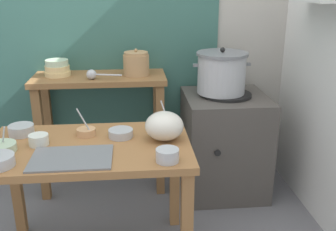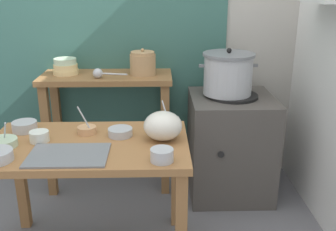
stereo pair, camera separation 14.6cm
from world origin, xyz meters
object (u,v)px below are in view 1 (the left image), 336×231
object	(u,v)px
prep_bowl_4	(21,130)
prep_bowl_7	(86,131)
prep_bowl_3	(167,155)
steamer_pot	(222,73)
clay_pot	(136,64)
prep_bowl_6	(1,147)
prep_table	(90,163)
stove_block	(224,143)
back_shelf_table	(101,105)
prep_bowl_0	(39,139)
prep_bowl_5	(121,133)
bowl_stack_enamel	(57,68)
ladle	(93,74)
plastic_bag	(164,126)
serving_tray	(72,158)
prep_bowl_1	(168,122)

from	to	relation	value
prep_bowl_4	prep_bowl_7	distance (m)	0.37
prep_bowl_3	prep_bowl_4	size ratio (longest dim) A/B	0.80
steamer_pot	clay_pot	world-z (taller)	steamer_pot
prep_bowl_6	prep_bowl_4	bearing A→B (deg)	78.24
prep_table	stove_block	world-z (taller)	stove_block
back_shelf_table	prep_bowl_0	xyz separation A→B (m)	(-0.27, -0.82, 0.07)
prep_bowl_7	back_shelf_table	bearing A→B (deg)	87.27
prep_bowl_5	prep_bowl_7	world-z (taller)	prep_bowl_7
bowl_stack_enamel	prep_bowl_5	distance (m)	0.93
prep_bowl_7	ladle	bearing A→B (deg)	90.23
back_shelf_table	plastic_bag	xyz separation A→B (m)	(0.41, -0.80, 0.12)
clay_pot	prep_bowl_4	xyz separation A→B (m)	(-0.68, -0.66, -0.23)
serving_tray	prep_bowl_5	size ratio (longest dim) A/B	2.89
clay_pot	ladle	distance (m)	0.33
prep_bowl_4	prep_bowl_5	size ratio (longest dim) A/B	1.03
prep_bowl_1	prep_bowl_6	world-z (taller)	prep_bowl_1
bowl_stack_enamel	prep_bowl_7	size ratio (longest dim) A/B	1.11
prep_bowl_3	prep_bowl_5	xyz separation A→B (m)	(-0.23, 0.33, -0.01)
prep_bowl_3	clay_pot	bearing A→B (deg)	96.62
clay_pot	bowl_stack_enamel	world-z (taller)	clay_pot
steamer_pot	prep_bowl_5	distance (m)	0.98
plastic_bag	prep_bowl_0	bearing A→B (deg)	-178.79
bowl_stack_enamel	plastic_bag	size ratio (longest dim) A/B	0.85
prep_table	back_shelf_table	xyz separation A→B (m)	(0.01, 0.84, 0.07)
ladle	prep_bowl_5	bearing A→B (deg)	-72.74
plastic_bag	prep_bowl_4	world-z (taller)	plastic_bag
bowl_stack_enamel	prep_bowl_3	world-z (taller)	bowl_stack_enamel
steamer_pot	prep_bowl_1	size ratio (longest dim) A/B	2.60
prep_bowl_4	prep_bowl_5	bearing A→B (deg)	-8.94
stove_block	prep_bowl_0	world-z (taller)	stove_block
serving_tray	prep_bowl_6	xyz separation A→B (m)	(-0.38, 0.13, 0.02)
clay_pot	prep_bowl_3	bearing A→B (deg)	-83.38
prep_bowl_1	ladle	bearing A→B (deg)	133.57
prep_bowl_3	prep_bowl_4	xyz separation A→B (m)	(-0.80, 0.42, -0.00)
prep_bowl_4	prep_bowl_7	world-z (taller)	prep_bowl_7
prep_bowl_6	prep_bowl_7	bearing A→B (deg)	23.08
prep_bowl_6	ladle	bearing A→B (deg)	61.87
clay_pot	bowl_stack_enamel	xyz separation A→B (m)	(-0.57, 0.03, -0.03)
prep_bowl_4	prep_bowl_5	xyz separation A→B (m)	(0.57, -0.09, -0.01)
clay_pot	prep_bowl_1	world-z (taller)	clay_pot
prep_bowl_6	bowl_stack_enamel	bearing A→B (deg)	80.49
bowl_stack_enamel	ladle	bearing A→B (deg)	-26.87
clay_pot	serving_tray	world-z (taller)	clay_pot
prep_bowl_0	prep_bowl_7	bearing A→B (deg)	25.32
clay_pot	ladle	bearing A→B (deg)	-161.02
plastic_bag	prep_bowl_7	distance (m)	0.45
prep_bowl_4	prep_bowl_6	bearing A→B (deg)	-101.76
serving_tray	prep_bowl_1	xyz separation A→B (m)	(0.52, 0.40, 0.03)
bowl_stack_enamel	prep_bowl_4	distance (m)	0.72
prep_bowl_6	back_shelf_table	bearing A→B (deg)	62.92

